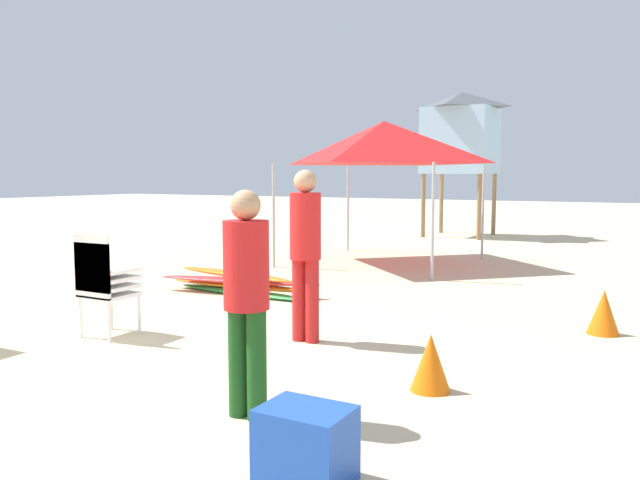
% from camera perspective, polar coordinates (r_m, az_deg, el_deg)
% --- Properties ---
extents(ground, '(80.00, 80.00, 0.00)m').
position_cam_1_polar(ground, '(6.02, -18.37, -11.02)').
color(ground, beige).
extents(stacked_plastic_chairs, '(0.48, 0.48, 1.11)m').
position_cam_1_polar(stacked_plastic_chairs, '(7.09, -18.87, -3.11)').
color(stacked_plastic_chairs, white).
rests_on(stacked_plastic_chairs, ground).
extents(surfboard_pile, '(2.51, 0.77, 0.32)m').
position_cam_1_polar(surfboard_pile, '(9.32, -7.22, -3.83)').
color(surfboard_pile, green).
rests_on(surfboard_pile, ground).
extents(lifeguard_near_left, '(0.32, 0.32, 1.61)m').
position_cam_1_polar(lifeguard_near_left, '(4.49, -6.57, -4.36)').
color(lifeguard_near_left, '#194C19').
rests_on(lifeguard_near_left, ground).
extents(lifeguard_near_center, '(0.32, 0.32, 1.77)m').
position_cam_1_polar(lifeguard_near_center, '(6.51, -1.31, -0.28)').
color(lifeguard_near_center, red).
rests_on(lifeguard_near_center, ground).
extents(popup_canopy, '(3.13, 3.13, 2.75)m').
position_cam_1_polar(popup_canopy, '(12.50, 5.72, 8.62)').
color(popup_canopy, '#B2B2B7').
rests_on(popup_canopy, ground).
extents(lifeguard_tower, '(1.98, 1.98, 4.01)m').
position_cam_1_polar(lifeguard_tower, '(18.46, 12.43, 9.31)').
color(lifeguard_tower, olive).
rests_on(lifeguard_tower, ground).
extents(traffic_cone_near, '(0.34, 0.34, 0.48)m').
position_cam_1_polar(traffic_cone_near, '(7.57, 23.95, -5.89)').
color(traffic_cone_near, orange).
rests_on(traffic_cone_near, ground).
extents(traffic_cone_far, '(0.32, 0.32, 0.46)m').
position_cam_1_polar(traffic_cone_far, '(5.24, 9.82, -10.70)').
color(traffic_cone_far, orange).
rests_on(traffic_cone_far, ground).
extents(cooler_box, '(0.50, 0.38, 0.43)m').
position_cam_1_polar(cooler_box, '(3.73, -1.28, -17.81)').
color(cooler_box, blue).
rests_on(cooler_box, ground).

